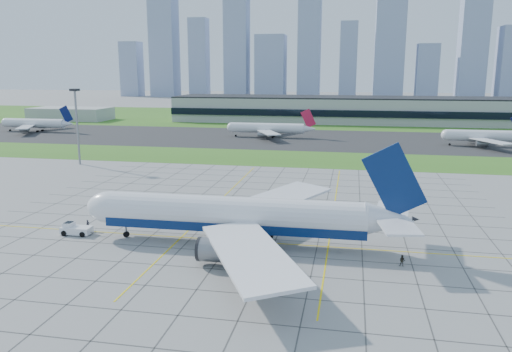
# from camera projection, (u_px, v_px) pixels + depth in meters

# --- Properties ---
(ground) EXTENTS (1400.00, 1400.00, 0.00)m
(ground) POSITION_uv_depth(u_px,v_px,m) (234.00, 237.00, 95.84)
(ground) COLOR #9A9994
(ground) RESTS_ON ground
(grass_median) EXTENTS (700.00, 35.00, 0.04)m
(grass_median) POSITION_uv_depth(u_px,v_px,m) (291.00, 158.00, 182.31)
(grass_median) COLOR #396F1F
(grass_median) RESTS_ON ground
(asphalt_taxiway) EXTENTS (700.00, 75.00, 0.04)m
(asphalt_taxiway) POSITION_uv_depth(u_px,v_px,m) (305.00, 139.00, 235.16)
(asphalt_taxiway) COLOR #383838
(asphalt_taxiway) RESTS_ON ground
(grass_far) EXTENTS (700.00, 145.00, 0.04)m
(grass_far) POSITION_uv_depth(u_px,v_px,m) (321.00, 118.00, 340.85)
(grass_far) COLOR #396F1F
(grass_far) RESTS_ON ground
(apron_markings) EXTENTS (120.00, 130.00, 0.03)m
(apron_markings) POSITION_uv_depth(u_px,v_px,m) (248.00, 221.00, 106.42)
(apron_markings) COLOR #474744
(apron_markings) RESTS_ON ground
(terminal) EXTENTS (260.00, 43.00, 15.80)m
(terminal) POSITION_uv_depth(u_px,v_px,m) (383.00, 110.00, 307.66)
(terminal) COLOR #B7B7B2
(terminal) RESTS_ON ground
(service_block) EXTENTS (50.00, 25.00, 8.00)m
(service_block) POSITION_uv_depth(u_px,v_px,m) (71.00, 114.00, 326.51)
(service_block) COLOR #B7B7B2
(service_block) RESTS_ON ground
(light_mast) EXTENTS (2.50, 2.50, 25.60)m
(light_mast) POSITION_uv_depth(u_px,v_px,m) (77.00, 117.00, 167.97)
(light_mast) COLOR gray
(light_mast) RESTS_ON ground
(city_skyline) EXTENTS (523.00, 32.40, 160.00)m
(city_skyline) POSITION_uv_depth(u_px,v_px,m) (329.00, 47.00, 584.93)
(city_skyline) COLOR #92A0BF
(city_skyline) RESTS_ON ground
(airliner) EXTENTS (62.52, 63.38, 19.69)m
(airliner) POSITION_uv_depth(u_px,v_px,m) (236.00, 216.00, 91.03)
(airliner) COLOR white
(airliner) RESTS_ON ground
(pushback_tug) EXTENTS (8.54, 3.06, 2.37)m
(pushback_tug) POSITION_uv_depth(u_px,v_px,m) (75.00, 229.00, 97.34)
(pushback_tug) COLOR white
(pushback_tug) RESTS_ON ground
(crew_near) EXTENTS (0.74, 0.85, 1.95)m
(crew_near) POSITION_uv_depth(u_px,v_px,m) (88.00, 225.00, 100.39)
(crew_near) COLOR black
(crew_near) RESTS_ON ground
(crew_far) EXTENTS (1.13, 1.01, 1.91)m
(crew_far) POSITION_uv_depth(u_px,v_px,m) (402.00, 261.00, 81.38)
(crew_far) COLOR black
(crew_far) RESTS_ON ground
(distant_jet_0) EXTENTS (39.28, 42.66, 14.08)m
(distant_jet_0) POSITION_uv_depth(u_px,v_px,m) (36.00, 123.00, 262.54)
(distant_jet_0) COLOR white
(distant_jet_0) RESTS_ON ground
(distant_jet_1) EXTENTS (40.93, 42.66, 14.08)m
(distant_jet_1) POSITION_uv_depth(u_px,v_px,m) (269.00, 128.00, 240.03)
(distant_jet_1) COLOR white
(distant_jet_1) RESTS_ON ground
(distant_jet_2) EXTENTS (32.17, 42.66, 14.08)m
(distant_jet_2) POSITION_uv_depth(u_px,v_px,m) (481.00, 136.00, 211.51)
(distant_jet_2) COLOR white
(distant_jet_2) RESTS_ON ground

